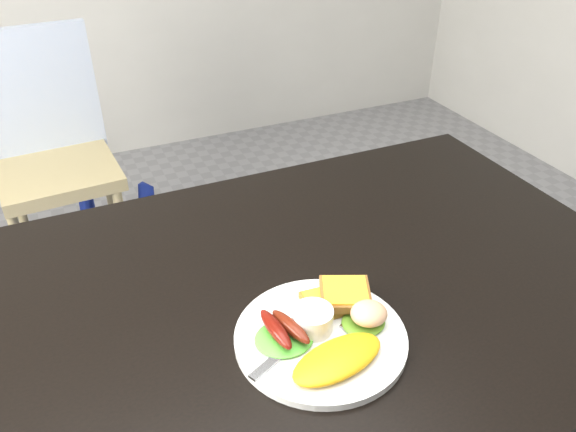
# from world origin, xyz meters

# --- Properties ---
(dining_table) EXTENTS (1.20, 0.80, 0.04)m
(dining_table) POSITION_xyz_m (0.00, 0.00, 0.73)
(dining_table) COLOR black
(dining_table) RESTS_ON ground
(dining_chair) EXTENTS (0.41, 0.41, 0.05)m
(dining_chair) POSITION_xyz_m (-0.36, 1.20, 0.45)
(dining_chair) COLOR tan
(dining_chair) RESTS_ON ground
(person) EXTENTS (0.53, 0.43, 1.30)m
(person) POSITION_xyz_m (-0.35, 0.83, 0.65)
(person) COLOR navy
(person) RESTS_ON ground
(plate) EXTENTS (0.26, 0.26, 0.01)m
(plate) POSITION_xyz_m (-0.04, -0.13, 0.76)
(plate) COLOR white
(plate) RESTS_ON dining_table
(lettuce_left) EXTENTS (0.10, 0.09, 0.01)m
(lettuce_left) POSITION_xyz_m (-0.10, -0.12, 0.77)
(lettuce_left) COLOR green
(lettuce_left) RESTS_ON plate
(lettuce_right) EXTENTS (0.09, 0.09, 0.01)m
(lettuce_right) POSITION_xyz_m (0.03, -0.13, 0.77)
(lettuce_right) COLOR #448920
(lettuce_right) RESTS_ON plate
(omelette) EXTENTS (0.16, 0.10, 0.02)m
(omelette) POSITION_xyz_m (-0.05, -0.19, 0.77)
(omelette) COLOR #FEA70D
(omelette) RESTS_ON plate
(sausage_a) EXTENTS (0.03, 0.09, 0.02)m
(sausage_a) POSITION_xyz_m (-0.11, -0.11, 0.78)
(sausage_a) COLOR #5D1C0D
(sausage_a) RESTS_ON lettuce_left
(sausage_b) EXTENTS (0.04, 0.09, 0.02)m
(sausage_b) POSITION_xyz_m (-0.08, -0.11, 0.78)
(sausage_b) COLOR #5B0505
(sausage_b) RESTS_ON lettuce_left
(ramekin) EXTENTS (0.07, 0.07, 0.04)m
(ramekin) POSITION_xyz_m (-0.05, -0.11, 0.78)
(ramekin) COLOR white
(ramekin) RESTS_ON plate
(toast_a) EXTENTS (0.07, 0.07, 0.01)m
(toast_a) POSITION_xyz_m (-0.01, -0.08, 0.77)
(toast_a) COLOR olive
(toast_a) RESTS_ON plate
(toast_b) EXTENTS (0.10, 0.10, 0.01)m
(toast_b) POSITION_xyz_m (0.02, -0.08, 0.78)
(toast_b) COLOR #965B32
(toast_b) RESTS_ON toast_a
(potato_salad) EXTENTS (0.06, 0.06, 0.03)m
(potato_salad) POSITION_xyz_m (0.03, -0.14, 0.79)
(potato_salad) COLOR beige
(potato_salad) RESTS_ON lettuce_right
(fork) EXTENTS (0.16, 0.08, 0.00)m
(fork) POSITION_xyz_m (-0.09, -0.13, 0.76)
(fork) COLOR #ADAFB7
(fork) RESTS_ON plate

